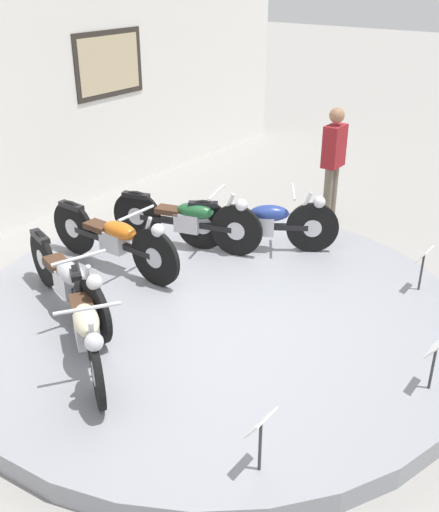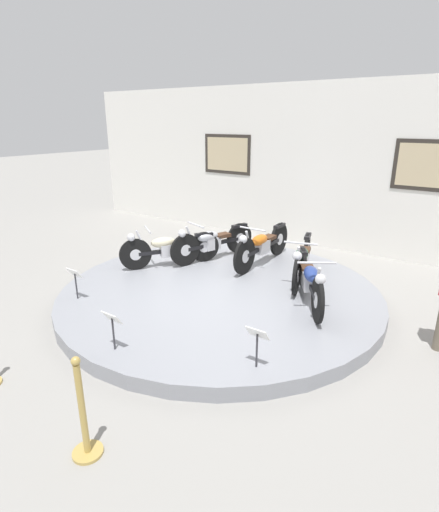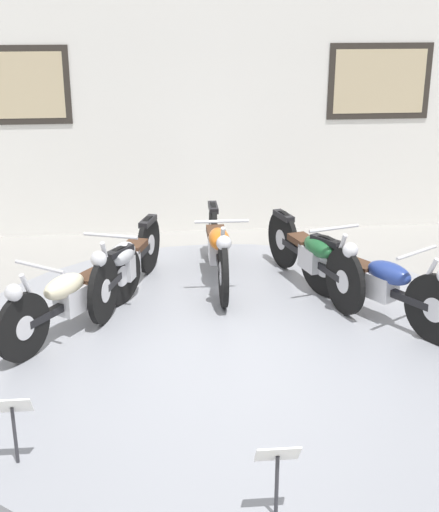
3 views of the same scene
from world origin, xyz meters
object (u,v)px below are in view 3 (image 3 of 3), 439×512
Objects in this scene: motorcycle_orange at (218,246)px; motorcycle_blue at (380,281)px; info_placard_front_centre at (277,464)px; info_placard_front_left at (13,415)px; motorcycle_green at (314,254)px; motorcycle_silver at (126,261)px; motorcycle_cream at (72,294)px.

motorcycle_orange is 1.18× the size of motorcycle_blue.
info_placard_front_centre is at bearing -118.51° from motorcycle_blue.
info_placard_front_centre is at bearing -89.99° from motorcycle_orange.
info_placard_front_left is at bearing -117.97° from motorcycle_orange.
motorcycle_green reaches higher than info_placard_front_left.
motorcycle_green is 3.55m from info_placard_front_centre.
info_placard_front_left is at bearing -133.37° from motorcycle_green.
motorcycle_orange is 3.96× the size of info_placard_front_centre.
motorcycle_silver is 1.02m from motorcycle_orange.
motorcycle_cream is at bearing 84.52° from info_placard_front_left.
motorcycle_orange is 1.02m from motorcycle_green.
motorcycle_orange is (1.44, 1.09, 0.03)m from motorcycle_cream.
motorcycle_orange is 3.73m from info_placard_front_centre.
motorcycle_orange is 1.80m from motorcycle_blue.
info_placard_front_left and info_placard_front_centre have the same top height.
motorcycle_green is at bearing -18.05° from motorcycle_orange.
motorcycle_green reaches higher than info_placard_front_centre.
motorcycle_silver is at bearing 59.04° from motorcycle_cream.
motorcycle_cream is 0.95× the size of motorcycle_blue.
info_placard_front_left is 1.76m from info_placard_front_centre.
motorcycle_silver is 2.53m from motorcycle_blue.
motorcycle_cream is 0.91m from motorcycle_silver.
motorcycle_silver reaches higher than info_placard_front_centre.
info_placard_front_left is at bearing -103.44° from motorcycle_silver.
motorcycle_blue is (2.40, -0.78, 0.00)m from motorcycle_silver.
motorcycle_orange is at bearing 37.31° from motorcycle_cream.
motorcycle_cream is 3.18× the size of info_placard_front_left.
info_placard_front_left is (-0.66, -2.74, -0.02)m from motorcycle_silver.
motorcycle_orange is at bearing 142.68° from motorcycle_blue.
motorcycle_blue is (1.43, -1.09, -0.01)m from motorcycle_orange.
motorcycle_green is 0.91m from motorcycle_blue.
info_placard_front_centre is (1.63, -0.67, 0.00)m from info_placard_front_left.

